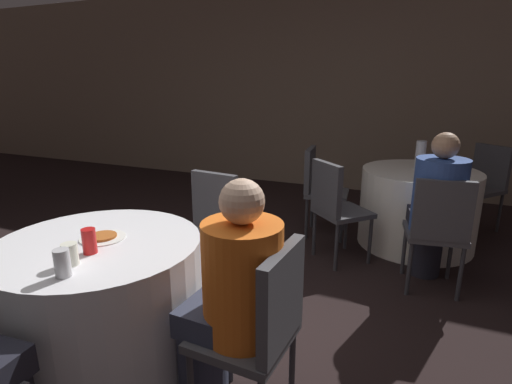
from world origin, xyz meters
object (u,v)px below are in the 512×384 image
chair_near_east (262,322)px  soda_can_red (89,241)px  chair_far_southwest (335,203)px  table_far (417,208)px  chair_near_north (208,222)px  chair_far_west (318,183)px  chair_far_south (438,225)px  pizza_plate_near (103,237)px  person_orange_shirt (229,302)px  table_near (104,304)px  soda_can_silver (62,263)px  bottle_far (420,155)px  chair_far_northeast (484,180)px  person_blue_shirt (435,209)px

chair_near_east → soda_can_red: bearing=97.4°
soda_can_red → chair_far_southwest: bearing=67.6°
chair_near_east → table_far: bearing=-9.3°
chair_near_north → chair_far_west: bearing=-100.7°
chair_near_north → chair_far_south: (1.52, 0.59, 0.00)m
chair_far_southwest → soda_can_red: (-0.77, -1.88, 0.25)m
pizza_plate_near → table_far: bearing=58.1°
chair_far_southwest → person_orange_shirt: (-0.07, -1.81, 0.06)m
table_near → chair_far_southwest: bearing=64.3°
chair_far_west → chair_near_east: bearing=2.5°
table_far → chair_near_east: bearing=-102.4°
chair_near_east → chair_far_south: size_ratio=1.00×
soda_can_silver → chair_far_south: bearing=51.4°
chair_far_west → soda_can_silver: size_ratio=7.19×
chair_far_southwest → bottle_far: size_ratio=3.31×
chair_far_northeast → person_blue_shirt: 1.56m
chair_far_west → soda_can_red: 2.51m
person_blue_shirt → chair_far_southwest: bearing=164.1°
chair_far_southwest → table_far: bearing=90.0°
chair_far_southwest → soda_can_red: size_ratio=7.19×
table_far → chair_far_northeast: size_ratio=1.19×
chair_near_north → pizza_plate_near: chair_near_north is taller
table_near → pizza_plate_near: bearing=97.5°
chair_near_north → soda_can_silver: size_ratio=7.19×
person_orange_shirt → soda_can_silver: person_orange_shirt is taller
chair_far_northeast → bottle_far: bearing=87.9°
chair_far_northeast → chair_far_west: bearing=68.1°
chair_far_northeast → chair_far_southwest: size_ratio=1.00×
table_near → chair_far_northeast: chair_far_northeast is taller
table_near → person_orange_shirt: size_ratio=0.92×
table_near → bottle_far: bottle_far is taller
chair_near_north → table_far: bearing=-125.4°
chair_far_west → person_orange_shirt: (0.22, -2.38, 0.06)m
table_far → chair_far_southwest: size_ratio=1.19×
chair_far_south → chair_near_north: bearing=-168.1°
chair_near_north → chair_far_west: size_ratio=1.00×
chair_near_east → person_blue_shirt: (0.68, 1.72, 0.07)m
table_near → table_far: same height
table_far → person_blue_shirt: (0.13, -0.77, 0.24)m
chair_far_northeast → person_orange_shirt: 3.46m
table_near → chair_far_southwest: (0.85, 1.76, 0.17)m
chair_far_southwest → soda_can_silver: (-0.70, -2.10, 0.25)m
table_far → chair_near_north: bearing=-132.3°
table_near → person_blue_shirt: bearing=46.1°
chair_far_west → table_far: bearing=90.0°
chair_near_east → chair_far_northeast: same height
table_near → chair_far_southwest: chair_far_southwest is taller
table_near → chair_far_west: size_ratio=1.20×
table_far → soda_can_red: bearing=-118.9°
chair_near_north → bottle_far: size_ratio=3.31×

